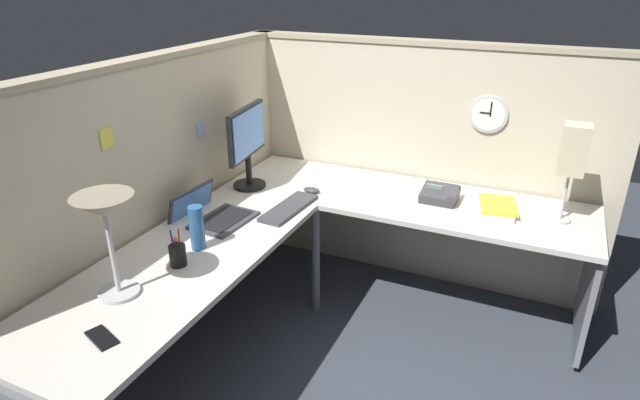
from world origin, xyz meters
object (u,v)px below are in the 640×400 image
object	(u,v)px
monitor	(247,141)
laptop	(210,214)
desk_lamp_dome	(105,215)
keyboard	(289,208)
thermos_flask	(197,228)
pen_cup	(178,255)
computer_mouse	(312,190)
desk_lamp_paper	(574,152)
office_phone	(441,195)
book_stack	(496,207)
wall_clock	(489,114)
cell_phone	(102,338)

from	to	relation	value
monitor	laptop	xyz separation A→B (m)	(-0.47, -0.03, -0.27)
laptop	desk_lamp_dome	distance (m)	0.83
keyboard	thermos_flask	xyz separation A→B (m)	(-0.57, 0.20, 0.10)
pen_cup	keyboard	bearing A→B (deg)	-14.06
monitor	keyboard	world-z (taller)	monitor
laptop	computer_mouse	bearing A→B (deg)	-33.18
laptop	desk_lamp_paper	bearing A→B (deg)	-66.62
thermos_flask	desk_lamp_paper	world-z (taller)	desk_lamp_paper
computer_mouse	desk_lamp_dome	size ratio (longest dim) A/B	0.23
laptop	computer_mouse	distance (m)	0.65
office_phone	computer_mouse	bearing A→B (deg)	104.97
thermos_flask	book_stack	distance (m)	1.63
computer_mouse	office_phone	bearing A→B (deg)	-75.03
desk_lamp_paper	book_stack	bearing A→B (deg)	93.06
computer_mouse	wall_clock	size ratio (longest dim) A/B	0.47
cell_phone	desk_lamp_dome	bearing A→B (deg)	51.57
thermos_flask	book_stack	bearing A→B (deg)	-50.60
cell_phone	computer_mouse	bearing A→B (deg)	15.65
desk_lamp_paper	keyboard	bearing A→B (deg)	109.04
cell_phone	laptop	bearing A→B (deg)	33.16
desk_lamp_dome	desk_lamp_paper	distance (m)	2.24
computer_mouse	pen_cup	world-z (taller)	pen_cup
pen_cup	wall_clock	size ratio (longest dim) A/B	0.82
monitor	desk_lamp_dome	world-z (taller)	monitor
laptop	pen_cup	world-z (taller)	pen_cup
laptop	book_stack	distance (m)	1.58
desk_lamp_dome	pen_cup	xyz separation A→B (m)	(0.29, -0.08, -0.31)
laptop	thermos_flask	world-z (taller)	thermos_flask
thermos_flask	desk_lamp_paper	bearing A→B (deg)	-56.48
office_phone	pen_cup	bearing A→B (deg)	142.38
desk_lamp_paper	desk_lamp_dome	bearing A→B (deg)	132.39
keyboard	office_phone	world-z (taller)	office_phone
pen_cup	desk_lamp_paper	world-z (taller)	desk_lamp_paper
monitor	computer_mouse	xyz separation A→B (m)	(0.07, -0.39, -0.28)
keyboard	office_phone	distance (m)	0.88
computer_mouse	wall_clock	bearing A→B (deg)	-60.03
keyboard	book_stack	world-z (taller)	book_stack
book_stack	office_phone	bearing A→B (deg)	88.56
laptop	wall_clock	world-z (taller)	wall_clock
computer_mouse	desk_lamp_paper	size ratio (longest dim) A/B	0.20
monitor	desk_lamp_dome	size ratio (longest dim) A/B	1.12
keyboard	desk_lamp_dome	size ratio (longest dim) A/B	0.97
keyboard	thermos_flask	size ratio (longest dim) A/B	1.95
book_stack	wall_clock	size ratio (longest dim) A/B	1.41
laptop	book_stack	bearing A→B (deg)	-62.49
book_stack	wall_clock	xyz separation A→B (m)	(0.33, 0.14, 0.43)
keyboard	computer_mouse	size ratio (longest dim) A/B	4.13
computer_mouse	cell_phone	world-z (taller)	computer_mouse
computer_mouse	keyboard	bearing A→B (deg)	177.64
laptop	thermos_flask	xyz separation A→B (m)	(-0.30, -0.15, 0.09)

